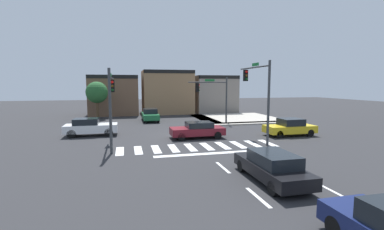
{
  "coord_description": "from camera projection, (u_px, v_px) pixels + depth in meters",
  "views": [
    {
      "loc": [
        -4.95,
        -22.95,
        4.4
      ],
      "look_at": [
        0.8,
        0.82,
        1.68
      ],
      "focal_mm": 25.71,
      "sensor_mm": 36.0,
      "label": 1
    }
  ],
  "objects": [
    {
      "name": "car_white",
      "position": [
        90.0,
        127.0,
        23.61
      ],
      "size": [
        4.33,
        1.82,
        1.51
      ],
      "color": "white",
      "rests_on": "ground_plane"
    },
    {
      "name": "curb_corner_northeast",
      "position": [
        235.0,
        119.0,
        34.89
      ],
      "size": [
        10.0,
        10.6,
        0.15
      ],
      "color": "#B2AA9E",
      "rests_on": "ground_plane"
    },
    {
      "name": "ground_plane",
      "position": [
        185.0,
        135.0,
        23.81
      ],
      "size": [
        120.0,
        120.0,
        0.0
      ],
      "primitive_type": "plane",
      "color": "#2B2B2D"
    },
    {
      "name": "car_green",
      "position": [
        150.0,
        115.0,
        33.08
      ],
      "size": [
        1.83,
        4.45,
        1.51
      ],
      "rotation": [
        0.0,
        0.0,
        -1.57
      ],
      "color": "#1E6638",
      "rests_on": "ground_plane"
    },
    {
      "name": "roadside_tree",
      "position": [
        97.0,
        93.0,
        34.98
      ],
      "size": [
        2.75,
        2.75,
        4.77
      ],
      "color": "#4C3823",
      "rests_on": "ground_plane"
    },
    {
      "name": "car_yellow",
      "position": [
        290.0,
        127.0,
        23.68
      ],
      "size": [
        4.26,
        1.89,
        1.49
      ],
      "rotation": [
        0.0,
        0.0,
        3.14
      ],
      "color": "gold",
      "rests_on": "ground_plane"
    },
    {
      "name": "car_maroon",
      "position": [
        198.0,
        130.0,
        22.66
      ],
      "size": [
        4.37,
        1.88,
        1.33
      ],
      "rotation": [
        0.0,
        0.0,
        3.14
      ],
      "color": "maroon",
      "rests_on": "ground_plane"
    },
    {
      "name": "storefront_row",
      "position": [
        165.0,
        93.0,
        42.21
      ],
      "size": [
        21.9,
        6.61,
        6.48
      ],
      "color": "brown",
      "rests_on": "ground_plane"
    },
    {
      "name": "bike_detector_marking",
      "position": [
        247.0,
        159.0,
        16.33
      ],
      "size": [
        0.95,
        0.95,
        0.01
      ],
      "color": "yellow",
      "rests_on": "ground_plane"
    },
    {
      "name": "crosswalk_near",
      "position": [
        199.0,
        147.0,
        19.47
      ],
      "size": [
        11.35,
        2.46,
        0.01
      ],
      "color": "silver",
      "rests_on": "ground_plane"
    },
    {
      "name": "car_black",
      "position": [
        272.0,
        166.0,
        12.47
      ],
      "size": [
        1.76,
        4.57,
        1.37
      ],
      "rotation": [
        0.0,
        0.0,
        1.57
      ],
      "color": "black",
      "rests_on": "ground_plane"
    },
    {
      "name": "traffic_signal_northeast",
      "position": [
        213.0,
        93.0,
        30.2
      ],
      "size": [
        4.44,
        0.32,
        5.24
      ],
      "rotation": [
        0.0,
        0.0,
        3.14
      ],
      "color": "#383A3D",
      "rests_on": "ground_plane"
    },
    {
      "name": "traffic_signal_southwest",
      "position": [
        111.0,
        95.0,
        19.06
      ],
      "size": [
        0.32,
        5.37,
        5.43
      ],
      "rotation": [
        0.0,
        0.0,
        1.57
      ],
      "color": "#383A3D",
      "rests_on": "ground_plane"
    },
    {
      "name": "traffic_signal_southeast",
      "position": [
        258.0,
        86.0,
        21.11
      ],
      "size": [
        0.32,
        5.0,
        6.1
      ],
      "rotation": [
        0.0,
        0.0,
        1.57
      ],
      "color": "#383A3D",
      "rests_on": "ground_plane"
    },
    {
      "name": "lane_markings",
      "position": [
        260.0,
        177.0,
        13.05
      ],
      "size": [
        6.8,
        18.75,
        0.01
      ],
      "color": "white",
      "rests_on": "ground_plane"
    }
  ]
}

